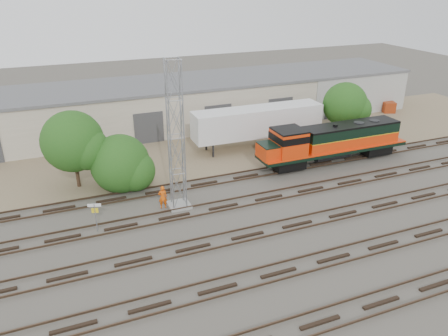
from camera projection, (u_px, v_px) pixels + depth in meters
name	position (u px, v px, depth m)	size (l,w,h in m)	color
ground	(278.00, 207.00, 34.42)	(140.00, 140.00, 0.00)	#47423A
dirt_strip	(211.00, 144.00, 47.13)	(80.00, 16.00, 0.02)	#726047
tracks	(297.00, 224.00, 31.84)	(80.00, 20.40, 0.28)	black
warehouse	(188.00, 102.00, 52.83)	(58.40, 10.40, 5.30)	beige
locomotive	(331.00, 142.00, 41.71)	(15.53, 2.72, 3.73)	black
signal_tower	(176.00, 140.00, 32.25)	(1.70, 1.70, 11.51)	gray
sign_post	(95.00, 212.00, 30.47)	(0.90, 0.30, 2.27)	gray
worker	(163.00, 197.00, 33.89)	(0.69, 0.45, 1.90)	#EB560D
semi_trailer	(261.00, 122.00, 45.50)	(13.93, 3.00, 4.27)	white
dumpster_blue	(343.00, 118.00, 53.44)	(1.60, 1.50, 1.50)	navy
dumpster_red	(389.00, 107.00, 57.87)	(1.50, 1.40, 1.40)	maroon
tree_west	(76.00, 143.00, 36.07)	(5.39, 5.13, 6.71)	#382619
tree_mid	(124.00, 166.00, 36.69)	(5.25, 5.00, 5.00)	#382619
tree_east	(348.00, 106.00, 46.87)	(4.97, 4.73, 6.39)	#382619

